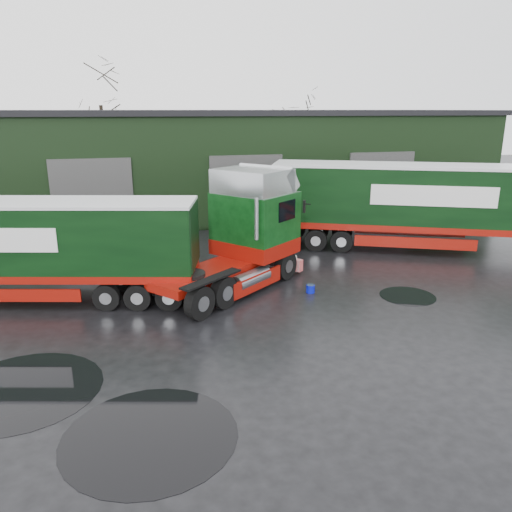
% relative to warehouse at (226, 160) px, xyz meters
% --- Properties ---
extents(ground, '(100.00, 100.00, 0.00)m').
position_rel_warehouse_xyz_m(ground, '(-2.00, -20.00, -3.16)').
color(ground, black).
extents(warehouse, '(32.40, 12.40, 6.30)m').
position_rel_warehouse_xyz_m(warehouse, '(0.00, 0.00, 0.00)').
color(warehouse, black).
rests_on(warehouse, ground).
extents(hero_tractor, '(7.22, 6.64, 4.30)m').
position_rel_warehouse_xyz_m(hero_tractor, '(-3.04, -15.50, -1.01)').
color(hero_tractor, '#09330F').
rests_on(hero_tractor, ground).
extents(trailer_left, '(11.50, 4.98, 3.50)m').
position_rel_warehouse_xyz_m(trailer_left, '(-9.50, -14.85, -1.41)').
color(trailer_left, silver).
rests_on(trailer_left, ground).
extents(lorry_right, '(14.96, 8.68, 4.00)m').
position_rel_warehouse_xyz_m(lorry_right, '(6.00, -11.94, -1.16)').
color(lorry_right, silver).
rests_on(lorry_right, ground).
extents(wash_bucket, '(0.34, 0.34, 0.29)m').
position_rel_warehouse_xyz_m(wash_bucket, '(-0.03, -16.49, -3.01)').
color(wash_bucket, '#070FAB').
rests_on(wash_bucket, ground).
extents(tree_back_a, '(4.40, 4.40, 9.50)m').
position_rel_warehouse_xyz_m(tree_back_a, '(-8.00, 10.00, 1.59)').
color(tree_back_a, black).
rests_on(tree_back_a, ground).
extents(tree_back_b, '(4.40, 4.40, 7.50)m').
position_rel_warehouse_xyz_m(tree_back_b, '(8.00, 10.00, 0.59)').
color(tree_back_b, black).
rests_on(tree_back_b, ground).
extents(puddle_0, '(3.58, 3.58, 0.01)m').
position_rel_warehouse_xyz_m(puddle_0, '(-6.00, -23.51, -3.15)').
color(puddle_0, black).
rests_on(puddle_0, ground).
extents(puddle_1, '(1.95, 1.95, 0.01)m').
position_rel_warehouse_xyz_m(puddle_1, '(3.20, -17.66, -3.15)').
color(puddle_1, black).
rests_on(puddle_1, ground).
extents(puddle_2, '(3.71, 3.71, 0.01)m').
position_rel_warehouse_xyz_m(puddle_2, '(-8.86, -21.01, -3.15)').
color(puddle_2, black).
rests_on(puddle_2, ground).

